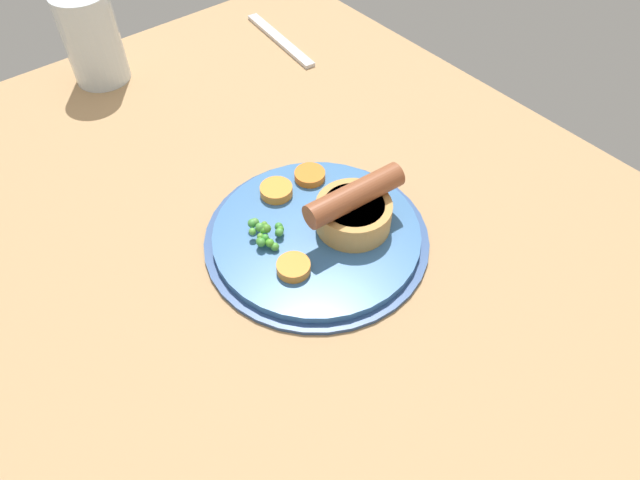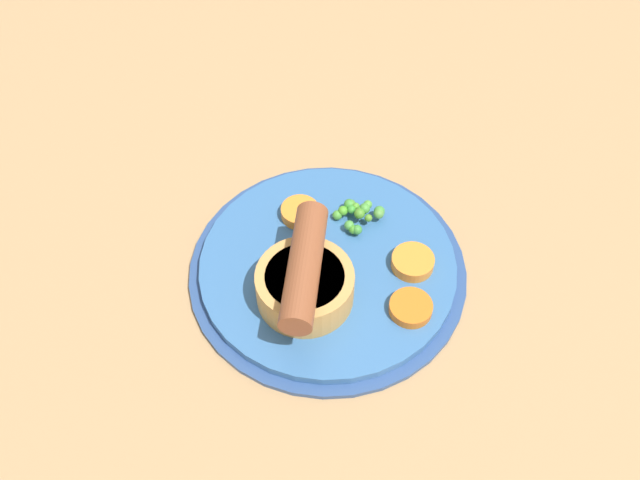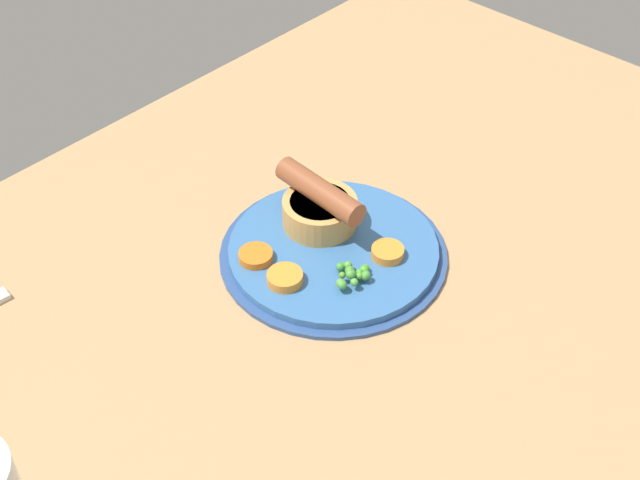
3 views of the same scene
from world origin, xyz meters
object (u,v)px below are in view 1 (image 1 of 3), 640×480
object	(u,v)px
pea_pile	(265,232)
drinking_glass	(92,38)
dinner_plate	(317,236)
sausage_pudding	(354,209)
carrot_slice_1	(276,190)
carrot_slice_3	(310,175)
fork	(280,40)
carrot_slice_0	(293,266)

from	to	relation	value
pea_pile	drinking_glass	world-z (taller)	drinking_glass
dinner_plate	sausage_pudding	world-z (taller)	sausage_pudding
carrot_slice_1	carrot_slice_3	distance (cm)	4.59
pea_pile	sausage_pudding	bearing A→B (deg)	62.92
drinking_glass	sausage_pudding	bearing A→B (deg)	9.85
pea_pile	fork	bearing A→B (deg)	141.66
sausage_pudding	pea_pile	xyz separation A→B (cm)	(-4.32, -8.44, -1.46)
dinner_plate	sausage_pudding	distance (cm)	5.16
pea_pile	drinking_glass	xyz separation A→B (cm)	(-41.20, 0.54, 3.86)
sausage_pudding	pea_pile	size ratio (longest dim) A/B	2.41
fork	carrot_slice_0	bearing A→B (deg)	-28.78
carrot_slice_3	fork	size ratio (longest dim) A/B	0.20
carrot_slice_0	carrot_slice_3	world-z (taller)	carrot_slice_0
carrot_slice_3	fork	distance (cm)	33.45
sausage_pudding	pea_pile	world-z (taller)	sausage_pudding
pea_pile	carrot_slice_0	size ratio (longest dim) A/B	1.37
sausage_pudding	drinking_glass	distance (cm)	46.26
pea_pile	carrot_slice_3	size ratio (longest dim) A/B	1.32
pea_pile	carrot_slice_3	distance (cm)	10.45
carrot_slice_3	dinner_plate	bearing A→B (deg)	-33.49
pea_pile	drinking_glass	bearing A→B (deg)	179.25
carrot_slice_1	carrot_slice_3	world-z (taller)	carrot_slice_1
carrot_slice_1	fork	size ratio (longest dim) A/B	0.20
drinking_glass	carrot_slice_1	bearing A→B (deg)	6.78
pea_pile	carrot_slice_3	bearing A→B (deg)	115.11
carrot_slice_3	pea_pile	bearing A→B (deg)	-64.89
carrot_slice_1	carrot_slice_3	xyz separation A→B (cm)	(0.33, 4.58, -0.09)
carrot_slice_1	drinking_glass	world-z (taller)	drinking_glass
sausage_pudding	carrot_slice_1	size ratio (longest dim) A/B	3.10
dinner_plate	drinking_glass	size ratio (longest dim) A/B	1.96
carrot_slice_1	dinner_plate	bearing A→B (deg)	-0.28
carrot_slice_3	fork	world-z (taller)	carrot_slice_3
dinner_plate	fork	xyz separation A→B (cm)	(-35.82, 21.47, -0.27)
dinner_plate	carrot_slice_0	distance (cm)	5.94
pea_pile	carrot_slice_1	distance (cm)	6.82
dinner_plate	carrot_slice_0	world-z (taller)	carrot_slice_0
carrot_slice_0	carrot_slice_3	bearing A→B (deg)	134.39
pea_pile	fork	distance (cm)	42.47
dinner_plate	pea_pile	distance (cm)	5.75
dinner_plate	pea_pile	bearing A→B (deg)	-117.72
carrot_slice_1	sausage_pudding	bearing A→B (deg)	21.47
dinner_plate	carrot_slice_3	xyz separation A→B (cm)	(-6.97, 4.61, 1.29)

